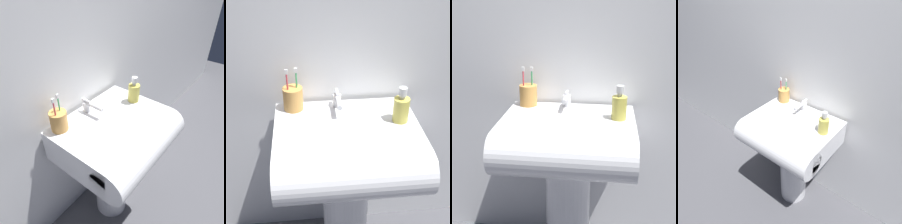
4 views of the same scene
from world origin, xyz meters
TOP-DOWN VIEW (x-y plane):
  - ground_plane at (0.00, 0.00)m, footprint 6.00×6.00m
  - wall_back at (0.00, 0.25)m, footprint 5.00×0.05m
  - sink_pedestal at (0.00, 0.00)m, footprint 0.21×0.21m
  - sink_basin at (0.00, -0.06)m, footprint 0.58×0.49m
  - faucet at (-0.02, 0.13)m, footprint 0.04×0.14m
  - toothbrush_cup at (-0.21, 0.15)m, footprint 0.08×0.08m
  - soap_bottle at (0.22, 0.01)m, footprint 0.06×0.06m

SIDE VIEW (x-z plane):
  - ground_plane at x=0.00m, z-range 0.00..0.00m
  - sink_pedestal at x=0.00m, z-range 0.00..0.60m
  - sink_basin at x=0.00m, z-range 0.60..0.78m
  - faucet at x=-0.02m, z-range 0.79..0.86m
  - toothbrush_cup at x=-0.21m, z-range 0.74..0.93m
  - soap_bottle at x=0.22m, z-range 0.76..0.92m
  - wall_back at x=0.00m, z-range 0.00..2.40m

